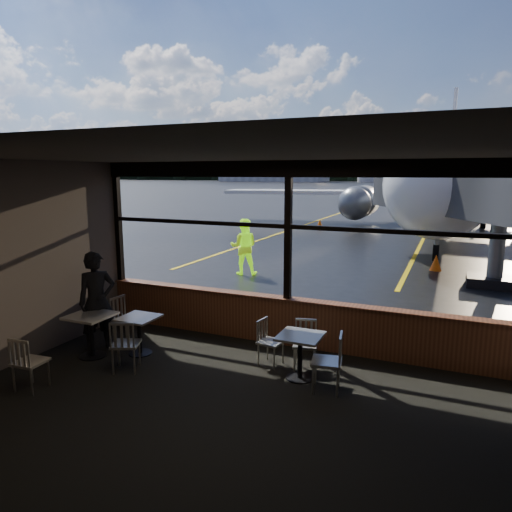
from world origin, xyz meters
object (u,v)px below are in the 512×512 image
Objects in this scene: cafe_table_mid at (140,335)px; passenger at (97,301)px; jet_bridge at (487,208)px; cone_wing at (320,224)px; chair_near_w at (271,343)px; chair_near_n at (305,345)px; chair_near_e at (327,362)px; cafe_table_near at (300,357)px; ground_crew at (244,247)px; chair_left_s at (30,363)px; chair_mid_s at (126,345)px; cone_nose at (436,263)px; airliner at (450,139)px; chair_mid_w at (126,320)px; cafe_table_left at (92,336)px.

cafe_table_mid is 1.04m from passenger.
jet_bridge is 15.95m from cone_wing.
chair_near_w is (-3.53, -6.52, -1.96)m from jet_bridge.
chair_near_e is at bearing 115.77° from chair_near_n.
cafe_table_near is 0.41× the size of ground_crew.
chair_near_e is at bearing 18.62° from chair_left_s.
chair_near_w is at bearing 33.27° from chair_left_s.
passenger is (-1.10, 0.57, 0.47)m from chair_mid_s.
cafe_table_near is 2.90m from chair_mid_s.
cone_nose is (4.44, 10.70, -0.18)m from chair_mid_s.
cone_wing is (-1.20, 13.60, -0.64)m from ground_crew.
cafe_table_mid is (-4.61, -23.66, -4.97)m from airliner.
cafe_table_near is at bearing 24.34° from chair_left_s.
cafe_table_near is 7.94m from ground_crew.
cafe_table_near is 3.62m from chair_mid_w.
chair_near_n is 9.59m from cone_nose.
cone_nose is at bearing 64.97° from cafe_table_mid.
chair_left_s is at bearing -85.69° from cone_wing.
chair_near_w is 0.92× the size of chair_left_s.
cafe_table_left is at bearing 72.84° from ground_crew.
chair_near_e is at bearing 5.18° from cafe_table_left.
jet_bridge reaches higher than chair_mid_w.
chair_near_n reaches higher than cone_nose.
chair_mid_s reaches higher than cafe_table_near.
chair_mid_s is at bearing -82.99° from passenger.
ground_crew is at bearing 76.41° from chair_mid_s.
chair_near_w is 9.80m from cone_nose.
airliner reaches higher than chair_near_e.
cafe_table_mid is at bearing -176.64° from cafe_table_near.
airliner reaches higher than chair_left_s.
jet_bridge is 9.93m from passenger.
jet_bridge is 3.86m from cone_nose.
chair_left_s is (-0.03, -2.18, -0.02)m from chair_mid_w.
jet_bridge is (1.30, -16.63, -2.96)m from airliner.
chair_near_w is at bearing -118.42° from jet_bridge.
chair_mid_s reaches higher than cone_wing.
airliner is 23.64m from chair_near_n.
chair_near_e is (4.21, 0.38, 0.07)m from cafe_table_left.
cafe_table_left is 1.44× the size of cone_nose.
passenger is 3.36× the size of cone_wing.
jet_bridge is 5.83× the size of passenger.
airliner is 9.12m from cone_wing.
chair_mid_w is at bearing -134.38° from jet_bridge.
chair_near_n is 0.45× the size of passenger.
chair_near_e is (0.49, -0.24, 0.09)m from cafe_table_near.
airliner is 18.22m from ground_crew.
cafe_table_near is 1.35× the size of cone_wing.
airliner is 38.19× the size of chair_mid_s.
cone_wing is (-5.33, 20.36, -0.10)m from cafe_table_near.
cafe_table_left is 7.41m from ground_crew.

